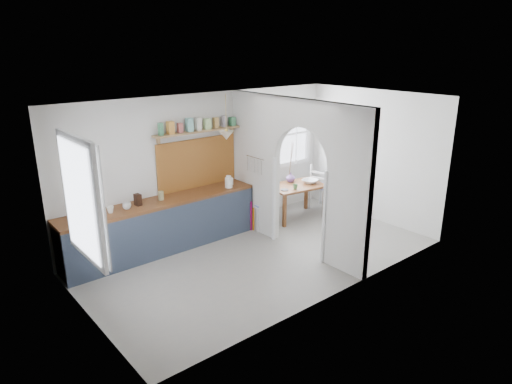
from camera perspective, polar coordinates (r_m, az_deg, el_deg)
floor at (r=7.78m, az=0.70°, el=-8.04°), size 5.80×3.20×0.01m
ceiling at (r=7.04m, az=0.79°, el=11.33°), size 5.80×3.20×0.01m
walls at (r=7.31m, az=0.74°, el=1.15°), size 5.81×3.21×2.60m
partition at (r=7.76m, az=4.41°, el=3.27°), size 0.12×3.20×2.60m
kitchen_window at (r=5.85m, az=-21.18°, el=-0.88°), size 0.10×1.16×1.50m
nook_window at (r=9.53m, az=2.91°, el=7.00°), size 1.76×0.10×1.30m
counter at (r=8.03m, az=-11.68°, el=-4.02°), size 3.50×0.60×0.90m
sink at (r=7.39m, az=-20.67°, el=-3.22°), size 0.40×0.40×0.02m
backsplash at (r=8.40m, az=-7.33°, el=3.61°), size 1.65×0.03×0.90m
shelf at (r=8.19m, az=-7.19°, el=7.96°), size 1.75×0.20×0.21m
pendant_lamp at (r=8.13m, az=-3.73°, el=7.08°), size 0.26×0.26×0.16m
utensil_rail at (r=8.31m, az=-0.08°, el=4.31°), size 0.02×0.50×0.02m
dining_table at (r=9.38m, az=5.01°, el=-1.16°), size 1.21×0.90×0.70m
chair_left at (r=8.82m, az=0.79°, el=-1.28°), size 0.54×0.54×1.01m
chair_right at (r=9.92m, az=8.48°, el=0.70°), size 0.53×0.53×1.00m
kettle at (r=8.39m, az=-3.44°, el=1.30°), size 0.22×0.20×0.22m
mug_a at (r=7.49m, az=-17.76°, el=-2.12°), size 0.13×0.13×0.10m
mug_b at (r=7.58m, az=-15.84°, el=-1.68°), size 0.15×0.15×0.11m
knife_block at (r=7.70m, az=-14.55°, el=-0.94°), size 0.10×0.13×0.19m
jar at (r=7.88m, az=-11.78°, el=-0.45°), size 0.12×0.12×0.15m
towel_magenta at (r=8.72m, az=-0.65°, el=-3.12°), size 0.02×0.03×0.62m
towel_orange at (r=8.67m, az=-0.32°, el=-3.42°), size 0.02×0.03×0.45m
bowl at (r=9.42m, az=6.77°, el=1.35°), size 0.36×0.36×0.08m
table_cup at (r=9.00m, az=4.93°, el=0.67°), size 0.12×0.12×0.10m
plate at (r=8.93m, az=3.58°, el=0.28°), size 0.19×0.19×0.01m
vase at (r=9.45m, az=4.34°, el=1.86°), size 0.21×0.21×0.20m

